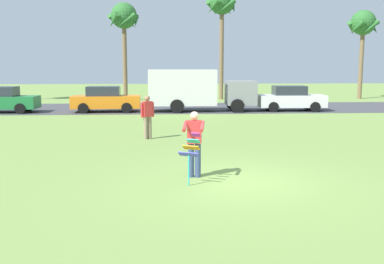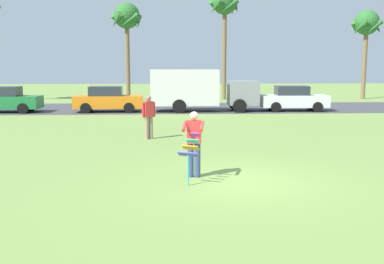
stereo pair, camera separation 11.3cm
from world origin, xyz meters
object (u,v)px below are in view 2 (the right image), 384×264
Objects in this scene: palm_tree_right_near at (127,20)px; parked_truck_grey_van at (198,89)px; person_walker_near at (149,116)px; kite_held at (190,150)px; parked_car_orange at (108,100)px; palm_tree_far_left at (366,26)px; parked_car_green at (5,100)px; palm_tree_centre_far at (225,7)px; parked_car_white at (293,99)px; person_kite_flyer at (194,142)px.

parked_truck_grey_van is at bearing -61.57° from palm_tree_right_near.
palm_tree_right_near reaches higher than person_walker_near.
kite_held is 0.19× the size of parked_truck_grey_van.
parked_car_orange is at bearing 105.55° from person_walker_near.
kite_held is 0.17× the size of palm_tree_far_left.
kite_held is 20.62m from parked_car_green.
parked_truck_grey_van is 18.65m from palm_tree_far_left.
palm_tree_right_near is 8.18m from palm_tree_centre_far.
kite_held is 29.01m from palm_tree_centre_far.
parked_car_white is 2.46× the size of person_walker_near.
kite_held is at bearing -79.45° from person_walker_near.
parked_car_orange is at bearing 104.51° from person_kite_flyer.
person_kite_flyer is 27.39m from palm_tree_right_near.
palm_tree_centre_far is at bearing 81.38° from person_kite_flyer.
palm_tree_right_near is at bearing 97.99° from kite_held.
person_walker_near is (-1.43, 6.33, -0.02)m from person_kite_flyer.
palm_tree_right_near is at bearing 97.10° from person_walker_near.
person_kite_flyer is at bearing -94.05° from parked_truck_grey_van.
person_walker_near is (9.28, -10.68, 0.16)m from parked_car_green.
parked_car_green is 0.63× the size of parked_truck_grey_van.
person_walker_near is at bearing -49.03° from parked_car_green.
person_walker_near is (2.51, -20.19, -5.61)m from palm_tree_right_near.
palm_tree_centre_far reaches higher than parked_car_green.
palm_tree_right_near reaches higher than parked_car_green.
palm_tree_right_near is at bearing 139.83° from parked_car_white.
kite_held is 32.61m from palm_tree_far_left.
parked_truck_grey_van is at bearing 0.01° from parked_car_orange.
palm_tree_centre_far reaches higher than person_walker_near.
person_kite_flyer reaches higher than parked_car_green.
parked_truck_grey_van reaches higher than parked_car_white.
palm_tree_far_left is (16.32, 27.72, 5.32)m from kite_held.
person_kite_flyer is 17.06m from parked_truck_grey_van.
palm_tree_centre_far reaches higher than parked_car_white.
parked_car_green is 0.53× the size of palm_tree_right_near.
person_kite_flyer is at bearing -75.49° from parked_car_orange.
person_kite_flyer is 6.49m from person_walker_near.
parked_truck_grey_van is 0.73× the size of palm_tree_centre_far.
palm_tree_far_left is (8.88, 10.02, 5.40)m from parked_car_white.
parked_car_white is 15.83m from palm_tree_right_near.
person_kite_flyer is 28.32m from palm_tree_centre_far.
palm_tree_centre_far reaches higher than parked_truck_grey_van.
parked_car_green is at bearing 130.97° from person_walker_near.
person_walker_near is at bearing -129.34° from parked_car_white.
parked_car_white is at bearing 66.71° from person_kite_flyer.
palm_tree_far_left is at bearing 25.94° from parked_car_orange.
person_walker_near is at bearing -130.42° from palm_tree_far_left.
palm_tree_right_near is (0.46, 9.51, 5.77)m from parked_car_orange.
palm_tree_far_left is 4.35× the size of person_walker_near.
parked_truck_grey_van is at bearing -179.99° from parked_car_white.
parked_car_green is (-10.58, 17.70, -0.09)m from kite_held.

